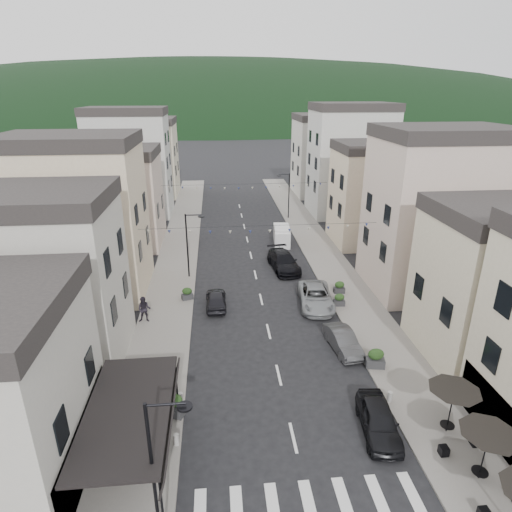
{
  "coord_description": "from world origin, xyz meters",
  "views": [
    {
      "loc": [
        -3.4,
        -10.17,
        16.12
      ],
      "look_at": [
        -0.34,
        21.86,
        3.5
      ],
      "focal_mm": 30.0,
      "sensor_mm": 36.0,
      "label": 1
    }
  ],
  "objects_px": {
    "parked_car_a": "(379,420)",
    "parked_car_e": "(216,299)",
    "pedestrian_a": "(129,401)",
    "pedestrian_b": "(144,309)",
    "parked_car_d": "(284,261)",
    "parked_car_c": "(316,297)",
    "parked_car_b": "(343,341)",
    "delivery_van": "(282,235)"
  },
  "relations": [
    {
      "from": "pedestrian_a",
      "to": "pedestrian_b",
      "type": "relative_size",
      "value": 0.82
    },
    {
      "from": "parked_car_a",
      "to": "parked_car_d",
      "type": "xyz_separation_m",
      "value": [
        -1.49,
        21.05,
        0.09
      ]
    },
    {
      "from": "parked_car_c",
      "to": "parked_car_e",
      "type": "height_order",
      "value": "parked_car_c"
    },
    {
      "from": "parked_car_c",
      "to": "parked_car_b",
      "type": "bearing_deg",
      "value": -80.91
    },
    {
      "from": "parked_car_b",
      "to": "parked_car_e",
      "type": "relative_size",
      "value": 1.02
    },
    {
      "from": "parked_car_b",
      "to": "parked_car_e",
      "type": "xyz_separation_m",
      "value": [
        -8.28,
        6.77,
        0.01
      ]
    },
    {
      "from": "parked_car_e",
      "to": "parked_car_a",
      "type": "bearing_deg",
      "value": 119.02
    },
    {
      "from": "parked_car_a",
      "to": "parked_car_b",
      "type": "xyz_separation_m",
      "value": [
        0.31,
        7.31,
        -0.06
      ]
    },
    {
      "from": "parked_car_e",
      "to": "parked_car_d",
      "type": "bearing_deg",
      "value": -133.38
    },
    {
      "from": "pedestrian_a",
      "to": "delivery_van",
      "type": "bearing_deg",
      "value": 67.46
    },
    {
      "from": "parked_car_b",
      "to": "pedestrian_b",
      "type": "xyz_separation_m",
      "value": [
        -13.49,
        4.76,
        0.45
      ]
    },
    {
      "from": "parked_car_b",
      "to": "parked_car_d",
      "type": "height_order",
      "value": "parked_car_d"
    },
    {
      "from": "parked_car_a",
      "to": "pedestrian_b",
      "type": "height_order",
      "value": "pedestrian_b"
    },
    {
      "from": "parked_car_a",
      "to": "pedestrian_a",
      "type": "distance_m",
      "value": 12.82
    },
    {
      "from": "pedestrian_a",
      "to": "parked_car_b",
      "type": "bearing_deg",
      "value": 23.31
    },
    {
      "from": "parked_car_b",
      "to": "parked_car_c",
      "type": "bearing_deg",
      "value": 86.62
    },
    {
      "from": "parked_car_c",
      "to": "pedestrian_a",
      "type": "xyz_separation_m",
      "value": [
        -12.5,
        -11.18,
        0.16
      ]
    },
    {
      "from": "parked_car_a",
      "to": "pedestrian_a",
      "type": "xyz_separation_m",
      "value": [
        -12.6,
        2.36,
        0.2
      ]
    },
    {
      "from": "parked_car_c",
      "to": "parked_car_d",
      "type": "bearing_deg",
      "value": 105.84
    },
    {
      "from": "parked_car_a",
      "to": "parked_car_e",
      "type": "bearing_deg",
      "value": 125.81
    },
    {
      "from": "parked_car_a",
      "to": "pedestrian_b",
      "type": "bearing_deg",
      "value": 143.83
    },
    {
      "from": "parked_car_d",
      "to": "pedestrian_a",
      "type": "height_order",
      "value": "pedestrian_a"
    },
    {
      "from": "delivery_van",
      "to": "pedestrian_a",
      "type": "bearing_deg",
      "value": -109.33
    },
    {
      "from": "parked_car_c",
      "to": "pedestrian_a",
      "type": "distance_m",
      "value": 16.77
    },
    {
      "from": "parked_car_a",
      "to": "parked_car_c",
      "type": "distance_m",
      "value": 13.54
    },
    {
      "from": "parked_car_c",
      "to": "pedestrian_a",
      "type": "relative_size",
      "value": 3.41
    },
    {
      "from": "parked_car_d",
      "to": "pedestrian_b",
      "type": "height_order",
      "value": "pedestrian_b"
    },
    {
      "from": "parked_car_e",
      "to": "pedestrian_b",
      "type": "xyz_separation_m",
      "value": [
        -5.22,
        -2.01,
        0.44
      ]
    },
    {
      "from": "parked_car_b",
      "to": "delivery_van",
      "type": "bearing_deg",
      "value": 85.25
    },
    {
      "from": "pedestrian_b",
      "to": "parked_car_c",
      "type": "bearing_deg",
      "value": 8.43
    },
    {
      "from": "parked_car_e",
      "to": "pedestrian_a",
      "type": "bearing_deg",
      "value": 67.96
    },
    {
      "from": "parked_car_c",
      "to": "delivery_van",
      "type": "distance_m",
      "value": 14.81
    },
    {
      "from": "pedestrian_a",
      "to": "pedestrian_b",
      "type": "xyz_separation_m",
      "value": [
        -0.58,
        9.71,
        0.18
      ]
    },
    {
      "from": "parked_car_a",
      "to": "parked_car_e",
      "type": "xyz_separation_m",
      "value": [
        -7.97,
        14.08,
        -0.05
      ]
    },
    {
      "from": "parked_car_e",
      "to": "pedestrian_a",
      "type": "height_order",
      "value": "pedestrian_a"
    },
    {
      "from": "parked_car_b",
      "to": "parked_car_a",
      "type": "bearing_deg",
      "value": -99.57
    },
    {
      "from": "parked_car_e",
      "to": "pedestrian_a",
      "type": "distance_m",
      "value": 12.61
    },
    {
      "from": "parked_car_a",
      "to": "parked_car_e",
      "type": "height_order",
      "value": "parked_car_a"
    },
    {
      "from": "delivery_van",
      "to": "parked_car_c",
      "type": "bearing_deg",
      "value": -82.68
    },
    {
      "from": "pedestrian_b",
      "to": "pedestrian_a",
      "type": "bearing_deg",
      "value": -84.54
    },
    {
      "from": "parked_car_e",
      "to": "delivery_van",
      "type": "height_order",
      "value": "delivery_van"
    },
    {
      "from": "parked_car_b",
      "to": "delivery_van",
      "type": "relative_size",
      "value": 0.92
    }
  ]
}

